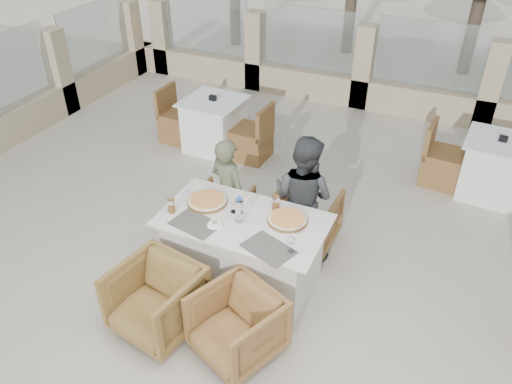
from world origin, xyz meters
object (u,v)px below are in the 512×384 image
at_px(water_bottle, 240,209).
at_px(dining_table, 244,250).
at_px(olive_dish, 215,223).
at_px(wine_glass_centre, 234,204).
at_px(pizza_left, 207,200).
at_px(beer_glass_right, 276,203).
at_px(armchair_far_left, 224,212).
at_px(armchair_far_right, 305,219).
at_px(pizza_right, 287,219).
at_px(wine_glass_corner, 291,244).
at_px(beer_glass_left, 171,206).
at_px(diner_left, 228,192).
at_px(armchair_near_left, 156,300).
at_px(bg_table_b, 494,168).
at_px(armchair_near_right, 237,325).
at_px(diner_right, 303,198).
at_px(bg_table_a, 214,125).

bearing_deg(water_bottle, dining_table, 59.37).
distance_m(water_bottle, olive_dish, 0.27).
bearing_deg(wine_glass_centre, dining_table, -28.10).
height_order(dining_table, olive_dish, olive_dish).
xyz_separation_m(pizza_left, beer_glass_right, (0.66, 0.18, 0.05)).
xyz_separation_m(armchair_far_left, armchair_far_right, (0.90, 0.20, 0.05)).
height_order(pizza_right, olive_dish, pizza_right).
height_order(dining_table, wine_glass_corner, wine_glass_corner).
distance_m(dining_table, wine_glass_centre, 0.50).
xyz_separation_m(beer_glass_left, diner_left, (0.25, 0.70, -0.20)).
height_order(armchair_near_left, bg_table_b, bg_table_b).
distance_m(wine_glass_centre, armchair_far_left, 0.91).
distance_m(pizza_left, beer_glass_left, 0.37).
xyz_separation_m(dining_table, olive_dish, (-0.20, -0.19, 0.41)).
bearing_deg(pizza_left, armchair_near_right, -50.28).
height_order(pizza_left, water_bottle, water_bottle).
bearing_deg(beer_glass_left, olive_dish, -1.89).
relative_size(pizza_right, diner_left, 0.30).
relative_size(dining_table, olive_dish, 14.55).
bearing_deg(armchair_near_left, dining_table, 73.34).
bearing_deg(diner_right, wine_glass_centre, 62.44).
height_order(pizza_left, wine_glass_centre, wine_glass_centre).
bearing_deg(armchair_near_right, beer_glass_left, 170.28).
distance_m(dining_table, olive_dish, 0.49).
distance_m(pizza_right, armchair_near_left, 1.41).
bearing_deg(olive_dish, pizza_right, 29.75).
distance_m(wine_glass_corner, bg_table_b, 3.41).
height_order(armchair_far_left, bg_table_b, bg_table_b).
xyz_separation_m(wine_glass_centre, olive_dish, (-0.07, -0.26, -0.07)).
distance_m(pizza_left, beer_glass_right, 0.69).
relative_size(beer_glass_left, diner_left, 0.11).
height_order(wine_glass_corner, beer_glass_left, wine_glass_corner).
distance_m(armchair_far_right, armchair_near_right, 1.66).
bearing_deg(armchair_near_left, beer_glass_right, 70.36).
bearing_deg(armchair_near_left, wine_glass_centre, 81.92).
height_order(armchair_near_right, diner_left, diner_left).
height_order(wine_glass_corner, bg_table_b, wine_glass_corner).
relative_size(beer_glass_right, armchair_near_right, 0.22).
bearing_deg(pizza_right, wine_glass_corner, -64.52).
xyz_separation_m(dining_table, armchair_far_right, (0.35, 0.83, -0.07)).
relative_size(beer_glass_left, bg_table_a, 0.09).
relative_size(beer_glass_right, bg_table_b, 0.09).
bearing_deg(armchair_far_right, water_bottle, 68.29).
bearing_deg(diner_left, wine_glass_centre, 142.25).
height_order(beer_glass_right, olive_dish, beer_glass_right).
bearing_deg(wine_glass_centre, wine_glass_corner, -24.01).
height_order(water_bottle, armchair_far_right, water_bottle).
height_order(diner_right, bg_table_a, diner_right).
bearing_deg(wine_glass_corner, beer_glass_left, 176.77).
bearing_deg(armchair_far_left, water_bottle, 124.08).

